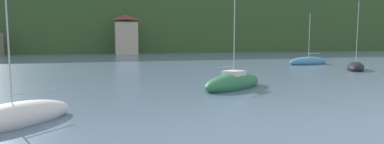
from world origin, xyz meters
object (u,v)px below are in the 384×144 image
Objects in this scene: sailboat_near_10 at (13,118)px; sailboat_far_1 at (308,62)px; shore_building_central at (126,35)px; sailboat_mid_8 at (234,83)px; sailboat_far_7 at (355,67)px.

sailboat_far_1 is at bearing 173.24° from sailboat_near_10.
shore_building_central is 51.95m from sailboat_far_1.
shore_building_central reaches higher than sailboat_near_10.
sailboat_mid_8 is (-21.58, -19.16, 0.02)m from sailboat_far_1.
shore_building_central is 72.61m from sailboat_near_10.
sailboat_far_1 is 9.90m from sailboat_far_7.
shore_building_central is 1.22× the size of sailboat_far_7.
shore_building_central is 60.59m from sailboat_far_7.
sailboat_far_7 is 1.03× the size of sailboat_mid_8.
sailboat_far_1 is at bearing 9.48° from sailboat_mid_8.
sailboat_near_10 is (-35.11, -26.01, -0.08)m from sailboat_far_1.
shore_building_central is at bearing -141.84° from sailboat_near_10.
sailboat_far_7 is at bearing 161.75° from sailboat_near_10.
sailboat_far_7 is at bearing -8.29° from sailboat_mid_8.
sailboat_far_7 reaches higher than sailboat_mid_8.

